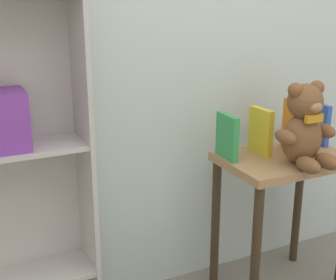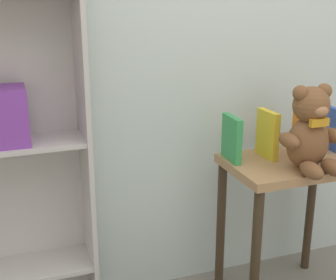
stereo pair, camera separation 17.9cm
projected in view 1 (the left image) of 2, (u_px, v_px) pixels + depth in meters
The scene contains 7 objects.
wall_back at pixel (192, 13), 1.98m from camera, with size 4.80×0.06×2.50m.
display_table at pixel (282, 185), 2.06m from camera, with size 0.54×0.37×0.66m.
teddy_bear at pixel (305, 128), 1.87m from camera, with size 0.26×0.24×0.34m.
book_standing_green at pixel (227, 137), 1.96m from camera, with size 0.03×0.15×0.19m, color #33934C.
book_standing_yellow at pixel (261, 131), 2.01m from camera, with size 0.03×0.14×0.20m, color gold.
book_standing_orange at pixel (292, 125), 2.07m from camera, with size 0.03×0.10×0.23m, color orange.
book_standing_blue at pixel (319, 124), 2.14m from camera, with size 0.02×0.12×0.19m, color #2D51B7.
Camera 1 is at (-0.98, -0.49, 1.33)m, focal length 50.00 mm.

